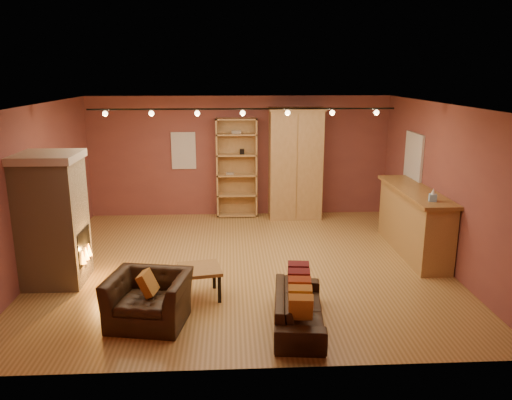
{
  "coord_description": "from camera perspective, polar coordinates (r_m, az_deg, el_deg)",
  "views": [
    {
      "loc": [
        -0.22,
        -8.34,
        3.33
      ],
      "look_at": [
        0.23,
        0.2,
        1.13
      ],
      "focal_mm": 35.0,
      "sensor_mm": 36.0,
      "label": 1
    }
  ],
  "objects": [
    {
      "name": "back_wall",
      "position": [
        11.75,
        -1.89,
        5.0
      ],
      "size": [
        7.0,
        0.02,
        2.8
      ],
      "primitive_type": "cube",
      "color": "brown",
      "rests_on": "floor"
    },
    {
      "name": "back_window",
      "position": [
        11.76,
        -8.27,
        5.6
      ],
      "size": [
        0.56,
        0.04,
        0.86
      ],
      "primitive_type": "cube",
      "color": "silver",
      "rests_on": "back_wall"
    },
    {
      "name": "fireplace",
      "position": [
        8.54,
        -22.16,
        -2.05
      ],
      "size": [
        1.01,
        0.98,
        2.12
      ],
      "color": "tan",
      "rests_on": "floor"
    },
    {
      "name": "bar_counter",
      "position": [
        9.8,
        17.58,
        -2.27
      ],
      "size": [
        0.68,
        2.57,
        1.23
      ],
      "color": "#AD864F",
      "rests_on": "floor"
    },
    {
      "name": "right_wall",
      "position": [
        9.34,
        20.57,
        1.59
      ],
      "size": [
        0.02,
        6.5,
        2.8
      ],
      "primitive_type": "cube",
      "color": "brown",
      "rests_on": "floor"
    },
    {
      "name": "track_rail",
      "position": [
        8.57,
        -1.54,
        10.12
      ],
      "size": [
        5.2,
        0.09,
        0.13
      ],
      "color": "black",
      "rests_on": "ceiling"
    },
    {
      "name": "ceiling",
      "position": [
        8.36,
        -1.5,
        10.82
      ],
      "size": [
        7.0,
        7.0,
        0.0
      ],
      "primitive_type": "plane",
      "rotation": [
        3.14,
        0.0,
        0.0
      ],
      "color": "brown",
      "rests_on": "back_wall"
    },
    {
      "name": "floor",
      "position": [
        8.98,
        -1.39,
        -7.31
      ],
      "size": [
        7.0,
        7.0,
        0.0
      ],
      "primitive_type": "plane",
      "color": "olive",
      "rests_on": "ground"
    },
    {
      "name": "loveseat",
      "position": [
        6.85,
        4.94,
        -11.46
      ],
      "size": [
        0.65,
        1.69,
        0.71
      ],
      "rotation": [
        0.0,
        0.0,
        1.46
      ],
      "color": "black",
      "rests_on": "floor"
    },
    {
      "name": "armoire",
      "position": [
        11.55,
        4.51,
        4.18
      ],
      "size": [
        1.25,
        0.71,
        2.55
      ],
      "color": "tan",
      "rests_on": "floor"
    },
    {
      "name": "armchair",
      "position": [
        6.99,
        -12.21,
        -10.14
      ],
      "size": [
        1.16,
        0.86,
        0.92
      ],
      "rotation": [
        0.0,
        0.0,
        -0.18
      ],
      "color": "black",
      "rests_on": "floor"
    },
    {
      "name": "right_window",
      "position": [
        10.55,
        17.57,
        4.62
      ],
      "size": [
        0.05,
        0.9,
        1.0
      ],
      "primitive_type": "cube",
      "color": "silver",
      "rests_on": "right_wall"
    },
    {
      "name": "bookcase",
      "position": [
        11.67,
        -2.23,
        3.8
      ],
      "size": [
        0.94,
        0.37,
        2.31
      ],
      "color": "tan",
      "rests_on": "floor"
    },
    {
      "name": "left_wall",
      "position": [
        9.17,
        -23.88,
        1.05
      ],
      "size": [
        0.02,
        6.5,
        2.8
      ],
      "primitive_type": "cube",
      "color": "brown",
      "rests_on": "floor"
    },
    {
      "name": "coffee_table",
      "position": [
        7.64,
        -6.47,
        -8.17
      ],
      "size": [
        0.72,
        0.72,
        0.47
      ],
      "rotation": [
        0.0,
        0.0,
        0.18
      ],
      "color": "olive",
      "rests_on": "floor"
    },
    {
      "name": "tissue_box",
      "position": [
        8.82,
        19.57,
        0.44
      ],
      "size": [
        0.15,
        0.15,
        0.23
      ],
      "rotation": [
        0.0,
        0.0,
        -0.25
      ],
      "color": "#89B5DB",
      "rests_on": "bar_counter"
    }
  ]
}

